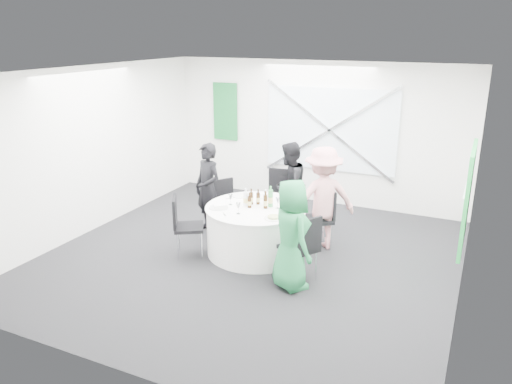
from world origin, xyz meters
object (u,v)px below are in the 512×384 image
at_px(chair_back_left, 226,202).
at_px(clear_water_bottle, 246,199).
at_px(person_woman_green, 291,235).
at_px(chair_front_right, 303,244).
at_px(chair_back, 279,193).
at_px(person_man_back_left, 208,188).
at_px(person_woman_pink, 323,199).
at_px(banquet_table, 256,230).
at_px(chair_back_right, 323,214).
at_px(green_water_bottle, 270,198).
at_px(person_man_back, 289,186).
at_px(chair_front_left, 183,222).

bearing_deg(chair_back_left, clear_water_bottle, -96.61).
bearing_deg(person_woman_green, clear_water_bottle, 5.23).
height_order(chair_back_left, chair_front_right, chair_front_right).
height_order(chair_back, person_man_back_left, person_man_back_left).
distance_m(person_woman_pink, person_woman_green, 1.41).
xyz_separation_m(banquet_table, chair_back_left, (-0.85, 0.59, 0.15)).
height_order(chair_front_right, person_woman_pink, person_woman_pink).
relative_size(banquet_table, chair_back_right, 1.62).
xyz_separation_m(chair_front_right, person_woman_green, (-0.10, -0.19, 0.19)).
relative_size(person_woman_pink, green_water_bottle, 5.06).
distance_m(chair_back_right, chair_front_right, 1.26).
distance_m(chair_back, clear_water_bottle, 1.29).
height_order(person_man_back, person_woman_pink, person_woman_pink).
xyz_separation_m(chair_back_right, person_woman_green, (0.02, -1.45, 0.19)).
bearing_deg(chair_back, person_woman_green, -69.84).
bearing_deg(chair_front_left, person_woman_green, -127.56).
relative_size(person_man_back, person_woman_green, 1.01).
height_order(chair_front_left, person_man_back, person_man_back).
bearing_deg(person_man_back, chair_back_left, -52.81).
distance_m(chair_front_right, person_woman_pink, 1.25).
distance_m(chair_front_left, person_man_back_left, 1.06).
height_order(chair_back_left, chair_front_left, chair_front_left).
bearing_deg(chair_back_right, chair_front_right, -31.72).
distance_m(chair_front_left, person_woman_pink, 2.19).
bearing_deg(chair_back_left, banquet_table, -90.00).
relative_size(banquet_table, person_woman_green, 1.03).
bearing_deg(chair_back_right, chair_back, -157.76).
bearing_deg(green_water_bottle, chair_front_left, -149.47).
relative_size(chair_back, chair_front_right, 1.03).
xyz_separation_m(green_water_bottle, clear_water_bottle, (-0.36, -0.12, -0.02)).
distance_m(chair_back, chair_back_right, 1.17).
distance_m(chair_back_left, chair_front_left, 1.17).
bearing_deg(green_water_bottle, chair_back_right, 39.18).
xyz_separation_m(chair_back_left, chair_front_right, (1.83, -1.19, 0.04)).
relative_size(chair_back, person_man_back_left, 0.65).
xyz_separation_m(chair_front_right, person_man_back_left, (-2.10, 1.05, 0.21)).
height_order(chair_front_right, person_man_back_left, person_man_back_left).
distance_m(person_man_back, person_woman_pink, 0.99).
distance_m(chair_back, person_woman_pink, 1.21).
bearing_deg(person_man_back_left, chair_back, 61.58).
distance_m(person_woman_pink, clear_water_bottle, 1.21).
bearing_deg(chair_front_right, person_man_back, -121.81).
relative_size(person_man_back_left, person_woman_green, 1.03).
bearing_deg(chair_back_left, person_woman_green, -93.69).
height_order(green_water_bottle, clear_water_bottle, green_water_bottle).
bearing_deg(chair_front_left, green_water_bottle, -90.27).
bearing_deg(banquet_table, chair_back, 96.56).
distance_m(person_woman_pink, green_water_bottle, 0.85).
relative_size(chair_back_right, person_woman_pink, 0.58).
relative_size(chair_front_right, chair_front_left, 1.02).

